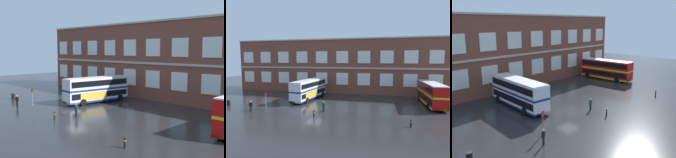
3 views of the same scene
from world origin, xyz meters
The scene contains 9 objects.
ground_plane centered at (0.00, 2.00, 0.00)m, with size 120.00×120.00×0.00m, color #232326.
brick_terminal_building centered at (2.06, 17.98, 6.47)m, with size 56.46×8.19×13.24m.
double_decker_near centered at (-3.33, 6.38, 2.15)m, with size 3.77×11.21×4.07m.
waiting_passenger centered at (2.41, -1.95, 0.93)m, with size 0.63×0.25×1.70m.
second_passenger centered at (-8.90, -4.45, 0.93)m, with size 0.62×0.39×1.70m.
bus_stand_flag centered at (-7.35, -2.78, 1.64)m, with size 0.44×0.10×2.70m.
station_litter_bin centered at (-15.36, -2.10, 0.52)m, with size 0.60×0.60×1.03m.
safety_bollard_west centered at (1.88, -4.87, 0.49)m, with size 0.19×0.19×0.95m.
safety_bollard_east centered at (14.87, -6.04, 0.49)m, with size 0.19×0.19×0.95m.
Camera 1 is at (31.67, -23.60, 8.57)m, focal length 46.37 mm.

